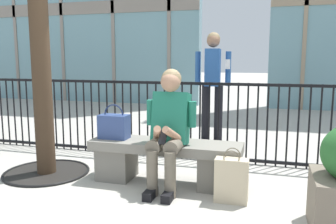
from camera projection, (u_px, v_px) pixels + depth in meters
The scene contains 7 objects.
ground_plane at pixel (165, 183), 3.76m from camera, with size 60.00×60.00×0.00m, color #B2ADA3.
stone_bench at pixel (165, 158), 3.72m from camera, with size 1.60×0.44×0.45m.
seated_person_with_phone at pixel (169, 125), 3.52m from camera, with size 0.52×0.66×1.21m.
handbag_on_bench at pixel (114, 126), 3.82m from camera, with size 0.32×0.18×0.38m.
shopping_bag at pixel (231, 180), 3.23m from camera, with size 0.30×0.15×0.50m.
bystander_at_railing at pixel (213, 79), 5.42m from camera, with size 0.55×0.40×1.71m.
plaza_railing at pixel (186, 120), 4.57m from camera, with size 8.72×0.04×1.02m.
Camera 1 is at (1.05, -3.44, 1.31)m, focal length 37.61 mm.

